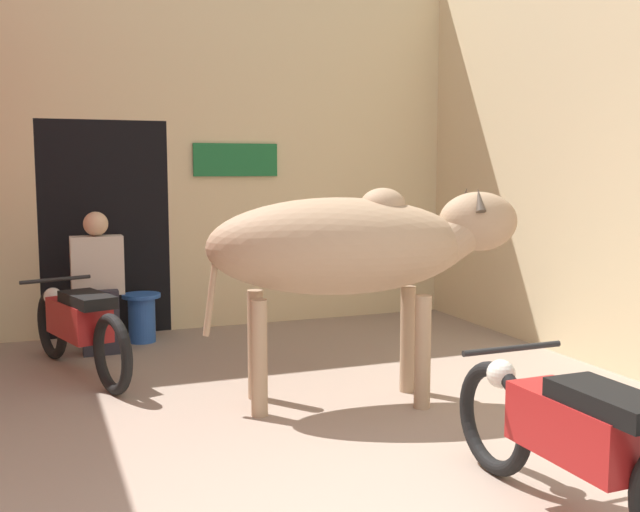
# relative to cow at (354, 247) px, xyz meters

# --- Properties ---
(wall_back_with_doorway) EXTENTS (5.32, 0.93, 3.72)m
(wall_back_with_doorway) POSITION_rel_cow_xyz_m (-0.74, 3.03, 0.50)
(wall_back_with_doorway) COLOR beige
(wall_back_with_doorway) RESTS_ON ground_plane
(wall_right_with_door) EXTENTS (0.22, 5.30, 3.72)m
(wall_right_with_door) POSITION_rel_cow_xyz_m (2.32, 0.09, 0.75)
(wall_right_with_door) COLOR beige
(wall_right_with_door) RESTS_ON ground_plane
(cow) EXTENTS (2.21, 1.07, 1.49)m
(cow) POSITION_rel_cow_xyz_m (0.00, 0.00, 0.00)
(cow) COLOR tan
(cow) RESTS_ON ground_plane
(motorcycle_near) EXTENTS (0.58, 1.86, 0.73)m
(motorcycle_near) POSITION_rel_cow_xyz_m (0.22, -2.01, -0.68)
(motorcycle_near) COLOR black
(motorcycle_near) RESTS_ON ground_plane
(motorcycle_far) EXTENTS (0.74, 1.81, 0.71)m
(motorcycle_far) POSITION_rel_cow_xyz_m (-1.72, 1.40, -0.68)
(motorcycle_far) COLOR black
(motorcycle_far) RESTS_ON ground_plane
(shopkeeper_seated) EXTENTS (0.44, 0.34, 1.24)m
(shopkeeper_seated) POSITION_rel_cow_xyz_m (-1.51, 2.14, -0.43)
(shopkeeper_seated) COLOR #282833
(shopkeeper_seated) RESTS_ON ground_plane
(plastic_stool) EXTENTS (0.35, 0.35, 0.45)m
(plastic_stool) POSITION_rel_cow_xyz_m (-1.11, 2.37, -0.84)
(plastic_stool) COLOR #2856B2
(plastic_stool) RESTS_ON ground_plane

